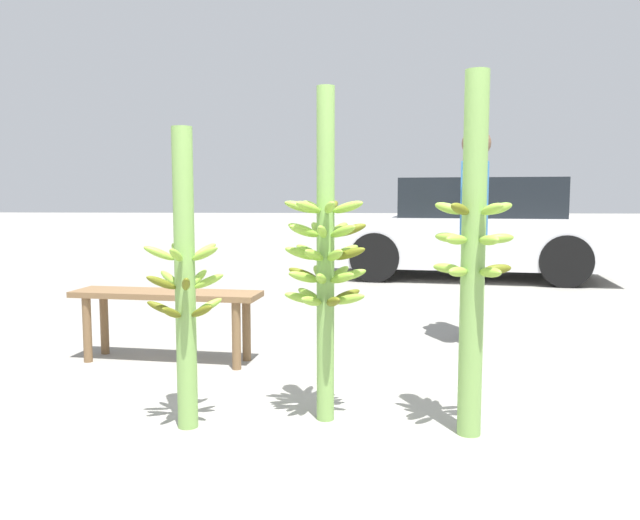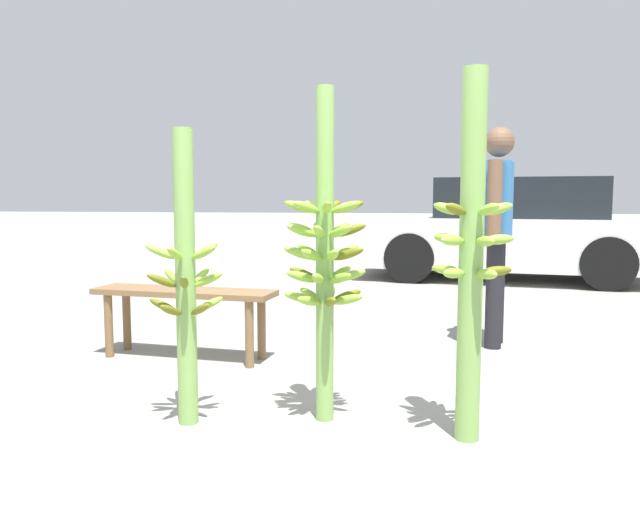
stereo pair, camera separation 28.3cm
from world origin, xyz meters
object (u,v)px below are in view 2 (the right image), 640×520
vendor_person (497,218)px  market_bench (184,302)px  banana_stalk_right (471,255)px  parked_car (509,230)px  banana_stalk_left (186,279)px  banana_stalk_center (325,255)px

vendor_person → market_bench: size_ratio=1.24×
banana_stalk_right → vendor_person: (0.36, 1.97, 0.11)m
vendor_person → parked_car: vendor_person is taller
banana_stalk_right → vendor_person: size_ratio=1.04×
banana_stalk_right → parked_car: bearing=80.4°
market_bench → banana_stalk_left: bearing=-62.0°
banana_stalk_center → market_bench: banana_stalk_center is taller
parked_car → vendor_person: bearing=178.8°
banana_stalk_right → vendor_person: banana_stalk_right is taller
banana_stalk_center → vendor_person: 2.11m
vendor_person → market_bench: vendor_person is taller
vendor_person → parked_car: bearing=2.3°
banana_stalk_right → market_bench: banana_stalk_right is taller
market_bench → vendor_person: bearing=24.5°
banana_stalk_center → vendor_person: bearing=59.5°
banana_stalk_center → market_bench: bearing=137.5°
banana_stalk_right → parked_car: size_ratio=0.42×
banana_stalk_right → market_bench: size_ratio=1.29×
banana_stalk_left → parked_car: bearing=68.3°
market_bench → parked_car: bearing=65.3°
market_bench → parked_car: (2.91, 4.85, 0.27)m
banana_stalk_center → market_bench: size_ratio=1.26×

